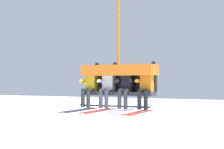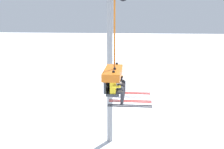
{
  "view_description": "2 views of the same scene",
  "coord_description": "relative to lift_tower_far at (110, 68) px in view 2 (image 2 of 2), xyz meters",
  "views": [
    {
      "loc": [
        5.36,
        -9.53,
        5.66
      ],
      "look_at": [
        1.2,
        -0.72,
        5.86
      ],
      "focal_mm": 55.0,
      "sensor_mm": 36.0,
      "label": 1
    },
    {
      "loc": [
        -9.55,
        -1.71,
        8.39
      ],
      "look_at": [
        1.28,
        -0.72,
        5.93
      ],
      "focal_mm": 45.0,
      "sensor_mm": 36.0,
      "label": 2
    }
  ],
  "objects": [
    {
      "name": "lift_tower_far",
      "position": [
        0.0,
        0.0,
        0.0
      ],
      "size": [
        0.36,
        1.88,
        9.52
      ],
      "color": "gray",
      "rests_on": "ground_plane"
    },
    {
      "name": "chairlift_chair",
      "position": [
        -6.11,
        -0.71,
        0.95
      ],
      "size": [
        2.12,
        0.74,
        4.33
      ],
      "color": "#33383D"
    },
    {
      "name": "skier_black",
      "position": [
        -5.83,
        -0.93,
        0.61
      ],
      "size": [
        0.46,
        1.7,
        1.23
      ],
      "color": "black"
    },
    {
      "name": "skier_white",
      "position": [
        -6.39,
        -0.93,
        0.63
      ],
      "size": [
        0.48,
        1.7,
        1.34
      ],
      "color": "silver"
    },
    {
      "name": "skier_orange",
      "position": [
        -5.26,
        -0.93,
        0.63
      ],
      "size": [
        0.48,
        1.7,
        1.34
      ],
      "color": "orange"
    },
    {
      "name": "skier_yellow",
      "position": [
        -6.96,
        -0.93,
        0.63
      ],
      "size": [
        0.48,
        1.7,
        1.34
      ],
      "color": "yellow"
    }
  ]
}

